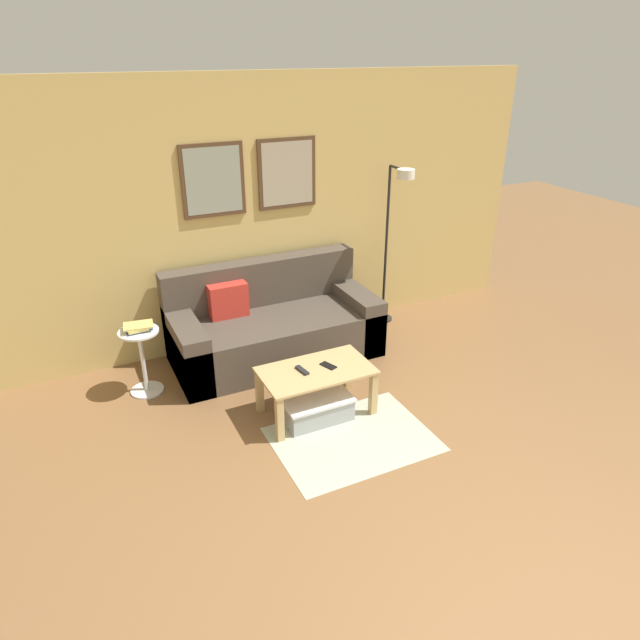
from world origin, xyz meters
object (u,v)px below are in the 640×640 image
couch (273,327)px  coffee_table (316,378)px  remote_control (302,370)px  cell_phone (328,366)px  book_stack (138,327)px  side_table (142,356)px  floor_lamp (395,223)px  storage_bin (314,405)px

couch → coffee_table: bearing=-92.3°
remote_control → cell_phone: 0.22m
couch → book_stack: (-1.24, -0.12, 0.32)m
couch → side_table: (-1.24, -0.12, 0.05)m
book_stack → remote_control: bearing=-40.1°
couch → floor_lamp: floor_lamp is taller
cell_phone → couch: bearing=72.8°
coffee_table → side_table: size_ratio=1.52×
couch → storage_bin: bearing=-94.2°
cell_phone → storage_bin: bearing=175.4°
couch → side_table: bearing=-174.4°
couch → remote_control: bearing=-98.5°
coffee_table → storage_bin: (-0.04, -0.04, -0.22)m
storage_bin → remote_control: remote_control is taller
coffee_table → floor_lamp: bearing=38.6°
side_table → book_stack: size_ratio=2.29×
couch → floor_lamp: size_ratio=1.15×
coffee_table → remote_control: remote_control is taller
storage_bin → book_stack: bearing=139.9°
coffee_table → floor_lamp: floor_lamp is taller
remote_control → cell_phone: remote_control is taller
floor_lamp → cell_phone: 1.88m
coffee_table → side_table: (-1.20, 0.94, 0.03)m
storage_bin → side_table: size_ratio=0.95×
coffee_table → remote_control: size_ratio=5.98×
coffee_table → storage_bin: 0.23m
floor_lamp → side_table: bearing=-175.7°
storage_bin → couch: bearing=85.8°
coffee_table → book_stack: size_ratio=3.47×
storage_bin → floor_lamp: floor_lamp is taller
remote_control → floor_lamp: bearing=26.7°
couch → side_table: size_ratio=3.28×
floor_lamp → remote_control: 2.03m
couch → floor_lamp: (1.38, 0.08, 0.83)m
floor_lamp → book_stack: size_ratio=6.54×
floor_lamp → cell_phone: floor_lamp is taller
storage_bin → floor_lamp: (1.46, 1.17, 1.03)m
cell_phone → side_table: bearing=123.7°
storage_bin → book_stack: size_ratio=2.17×
couch → floor_lamp: 1.61m
remote_control → cell_phone: bearing=-13.4°
couch → side_table: couch is taller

